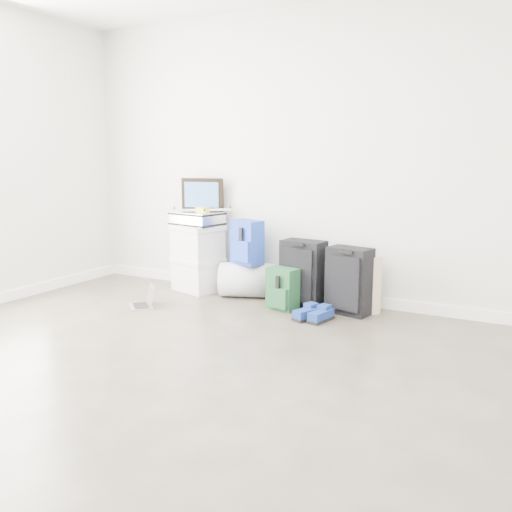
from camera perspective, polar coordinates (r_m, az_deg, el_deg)
The scene contains 14 objects.
ground at distance 3.39m, azimuth -15.39°, elevation -13.44°, with size 5.00×5.00×0.00m, color #39312A.
room_envelope at distance 3.14m, azimuth -16.72°, elevation 16.83°, with size 4.52×5.02×2.71m.
boxes_stack at distance 5.53m, azimuth -6.13°, elevation -0.19°, with size 0.56×0.50×0.67m.
briefcase at distance 5.48m, azimuth -6.21°, elevation 3.93°, with size 0.47×0.34×0.13m, color #B2B2B7.
painting at distance 5.54m, azimuth -5.68°, elevation 6.44°, with size 0.44×0.12×0.33m.
drone at distance 5.41m, azimuth -5.65°, elevation 4.85°, with size 0.47×0.47×0.05m.
duffel_bag at distance 5.27m, azimuth -0.83°, elevation -2.54°, with size 0.34×0.34×0.54m, color #9B9FA4.
blue_backpack at distance 5.18m, azimuth -1.00°, elevation 1.38°, with size 0.34×0.29×0.42m.
large_suitcase at distance 4.97m, azimuth 4.95°, elevation -1.81°, with size 0.41×0.29×0.60m.
green_backpack at distance 4.84m, azimuth 2.79°, elevation -3.56°, with size 0.30×0.24×0.38m.
carry_on at distance 4.75m, azimuth 9.76°, elevation -2.60°, with size 0.41×0.31×0.58m.
shoes at distance 4.58m, azimuth 6.14°, elevation -6.20°, with size 0.30×0.29×0.09m.
rolled_rug at distance 4.83m, azimuth 12.11°, elevation -2.95°, with size 0.17×0.17×0.50m, color tan.
laptop at distance 5.06m, azimuth -11.62°, elevation -4.73°, with size 0.33×0.32×0.19m.
Camera 1 is at (2.18, -2.21, 1.35)m, focal length 38.00 mm.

